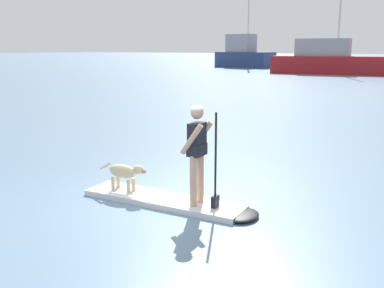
# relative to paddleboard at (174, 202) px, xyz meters

# --- Properties ---
(ground_plane) EXTENTS (400.00, 400.00, 0.00)m
(ground_plane) POSITION_rel_paddleboard_xyz_m (-0.23, -0.01, -0.05)
(ground_plane) COLOR slate
(paddleboard) EXTENTS (3.36, 0.90, 0.10)m
(paddleboard) POSITION_rel_paddleboard_xyz_m (0.00, 0.00, 0.00)
(paddleboard) COLOR silver
(paddleboard) RESTS_ON ground_plane
(person_paddler) EXTENTS (0.62, 0.49, 1.70)m
(person_paddler) POSITION_rel_paddleboard_xyz_m (0.48, 0.03, 1.04)
(person_paddler) COLOR tan
(person_paddler) RESTS_ON paddleboard
(dog) EXTENTS (1.07, 0.25, 0.54)m
(dog) POSITION_rel_paddleboard_xyz_m (-1.06, -0.06, 0.41)
(dog) COLOR #CCB78C
(dog) RESTS_ON paddleboard
(moored_boat_starboard) EXTENTS (8.62, 4.55, 12.69)m
(moored_boat_starboard) POSITION_rel_paddleboard_xyz_m (-22.82, 51.15, 1.68)
(moored_boat_starboard) COLOR navy
(moored_boat_starboard) RESTS_ON ground_plane
(moored_boat_center) EXTENTS (12.39, 3.99, 10.17)m
(moored_boat_center) POSITION_rel_paddleboard_xyz_m (-8.52, 41.66, 1.35)
(moored_boat_center) COLOR maroon
(moored_boat_center) RESTS_ON ground_plane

